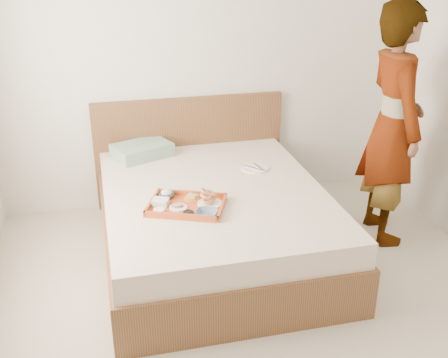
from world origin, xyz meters
TOP-DOWN VIEW (x-y plane):
  - ground at (0.00, 0.00)m, footprint 3.50×4.00m
  - wall_back at (0.00, 2.00)m, footprint 3.50×0.01m
  - bed at (-0.14, 1.00)m, footprint 1.65×2.00m
  - headboard at (-0.14, 1.97)m, footprint 1.65×0.06m
  - pillow at (-0.57, 1.78)m, footprint 0.53×0.45m
  - tray at (-0.38, 0.76)m, footprint 0.60×0.52m
  - prawn_plate at (-0.22, 0.75)m, footprint 0.22×0.22m
  - navy_bowl_big at (-0.28, 0.59)m, footprint 0.18×0.18m
  - sauce_dish at (-0.39, 0.62)m, footprint 0.09×0.09m
  - meat_plate at (-0.44, 0.74)m, footprint 0.16×0.16m
  - bread_plate at (-0.32, 0.85)m, footprint 0.16×0.16m
  - salad_bowl at (-0.49, 0.92)m, footprint 0.14×0.14m
  - plastic_tub at (-0.55, 0.81)m, footprint 0.13×0.12m
  - cheese_round at (-0.57, 0.71)m, footprint 0.09×0.09m
  - dinner_plate at (0.26, 1.30)m, footprint 0.28×0.28m
  - person at (1.23, 0.99)m, footprint 0.51×0.71m

SIDE VIEW (x-z plane):
  - ground at x=0.00m, z-range -0.01..0.01m
  - bed at x=-0.14m, z-range 0.00..0.53m
  - headboard at x=-0.14m, z-range 0.00..0.95m
  - dinner_plate at x=0.26m, z-range 0.53..0.54m
  - meat_plate at x=-0.44m, z-range 0.54..0.55m
  - bread_plate at x=-0.32m, z-range 0.54..0.55m
  - prawn_plate at x=-0.22m, z-range 0.54..0.55m
  - tray at x=-0.38m, z-range 0.53..0.57m
  - cheese_round at x=-0.57m, z-range 0.54..0.57m
  - sauce_dish at x=-0.39m, z-range 0.54..0.57m
  - salad_bowl at x=-0.49m, z-range 0.54..0.58m
  - navy_bowl_big at x=-0.28m, z-range 0.54..0.58m
  - plastic_tub at x=-0.55m, z-range 0.54..0.59m
  - pillow at x=-0.57m, z-range 0.53..0.64m
  - person at x=1.23m, z-range 0.00..1.82m
  - wall_back at x=0.00m, z-range 0.00..2.60m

